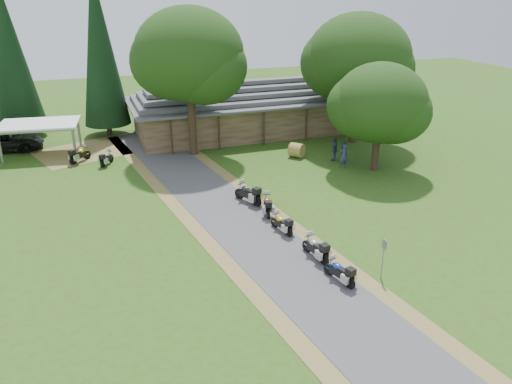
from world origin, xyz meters
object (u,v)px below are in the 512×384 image
object	(u,v)px
motorcycle_row_d	(267,204)
motorcycle_row_e	(248,192)
motorcycle_carport_b	(107,158)
carport	(41,139)
motorcycle_row_a	(340,271)
motorcycle_carport_a	(80,154)
car_dark_suv	(7,137)
motorcycle_row_c	(282,223)
motorcycle_row_b	(316,247)
hay_bale	(297,150)
lodge	(247,106)

from	to	relation	value
motorcycle_row_d	motorcycle_row_e	size ratio (longest dim) A/B	0.90
motorcycle_row_d	motorcycle_carport_b	distance (m)	15.09
carport	motorcycle_row_a	size ratio (longest dim) A/B	3.47
motorcycle_carport_a	car_dark_suv	bearing A→B (deg)	92.53
motorcycle_row_c	motorcycle_carport_b	xyz separation A→B (m)	(-8.37, 15.05, -0.00)
car_dark_suv	motorcycle_row_b	xyz separation A→B (m)	(16.35, -24.81, -0.52)
motorcycle_row_b	hay_bale	bearing A→B (deg)	-30.64
lodge	car_dark_suv	distance (m)	20.77
motorcycle_row_b	motorcycle_row_d	bearing A→B (deg)	-6.16
motorcycle_row_c	motorcycle_carport_a	world-z (taller)	motorcycle_carport_a
motorcycle_row_a	motorcycle_carport_b	bearing A→B (deg)	7.73
carport	car_dark_suv	bearing A→B (deg)	150.91
car_dark_suv	motorcycle_row_b	bearing A→B (deg)	-139.31
hay_bale	motorcycle_row_a	bearing A→B (deg)	-107.75
motorcycle_row_a	motorcycle_row_b	bearing A→B (deg)	-13.51
lodge	carport	distance (m)	17.99
motorcycle_row_b	motorcycle_row_d	world-z (taller)	motorcycle_row_b
lodge	motorcycle_row_c	bearing A→B (deg)	-103.43
carport	motorcycle_row_a	xyz separation A→B (m)	(13.68, -25.13, -0.72)
carport	motorcycle_row_d	size ratio (longest dim) A/B	3.29
motorcycle_row_a	motorcycle_row_c	distance (m)	5.66
lodge	motorcycle_row_a	size ratio (longest dim) A/B	12.24
car_dark_suv	motorcycle_row_b	world-z (taller)	car_dark_suv
motorcycle_row_a	motorcycle_row_d	world-z (taller)	motorcycle_row_d
car_dark_suv	motorcycle_carport_a	bearing A→B (deg)	-125.18
lodge	hay_bale	size ratio (longest dim) A/B	18.69
lodge	carport	world-z (taller)	lodge
motorcycle_row_b	motorcycle_carport_a	world-z (taller)	motorcycle_carport_a
motorcycle_row_c	motorcycle_row_e	distance (m)	4.54
motorcycle_row_a	motorcycle_carport_a	world-z (taller)	motorcycle_carport_a
car_dark_suv	motorcycle_row_a	distance (m)	31.76
motorcycle_row_d	motorcycle_row_e	bearing A→B (deg)	30.40
carport	motorcycle_carport_b	world-z (taller)	carport
motorcycle_row_c	motorcycle_carport_a	bearing A→B (deg)	17.86
car_dark_suv	hay_bale	xyz separation A→B (m)	(22.04, -9.68, -0.59)
carport	motorcycle_row_b	distance (m)	26.53
car_dark_suv	motorcycle_row_a	world-z (taller)	car_dark_suv
carport	motorcycle_carport_a	xyz separation A→B (m)	(2.79, -3.05, -0.66)
motorcycle_row_b	car_dark_suv	bearing A→B (deg)	23.34
motorcycle_carport_a	hay_bale	size ratio (longest dim) A/B	1.69
carport	motorcycle_row_a	world-z (taller)	carport
carport	motorcycle_row_d	distance (m)	21.49
motorcycle_row_a	motorcycle_carport_b	world-z (taller)	motorcycle_row_a
carport	motorcycle_row_a	distance (m)	28.62
lodge	motorcycle_carport_b	size ratio (longest dim) A/B	12.72
lodge	car_dark_suv	xyz separation A→B (m)	(-20.69, 1.24, -1.29)
car_dark_suv	motorcycle_row_a	size ratio (longest dim) A/B	3.47
car_dark_suv	motorcycle_carport_b	distance (m)	9.92
motorcycle_row_c	motorcycle_carport_b	size ratio (longest dim) A/B	1.01
motorcycle_row_d	motorcycle_carport_a	world-z (taller)	motorcycle_carport_a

